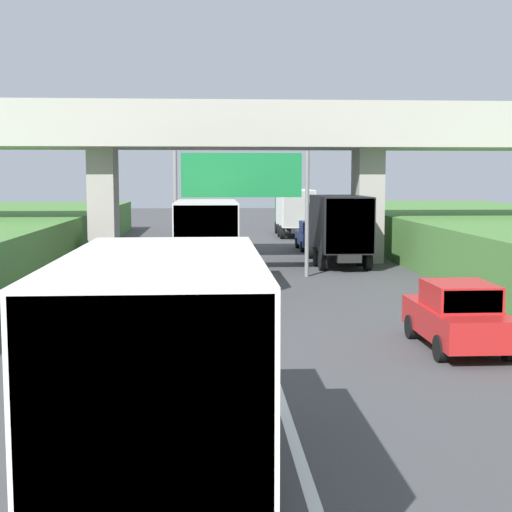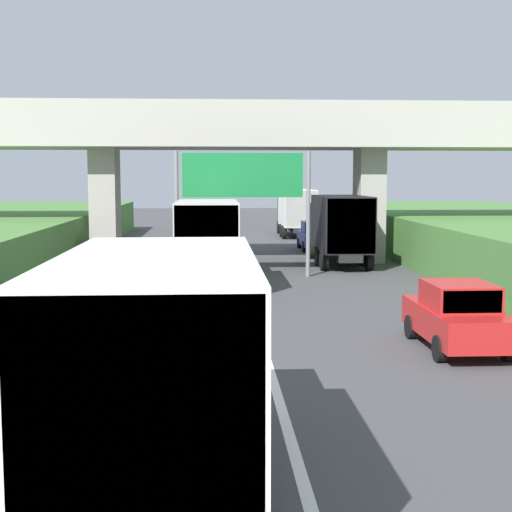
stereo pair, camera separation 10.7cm
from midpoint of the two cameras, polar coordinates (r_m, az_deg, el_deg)
name	(u,v)px [view 2 (the right image)]	position (r m, az deg, el deg)	size (l,w,h in m)	color
lane_centre_stripe	(244,281)	(30.78, -0.83, -1.97)	(0.20, 95.34, 0.01)	white
overpass_bridge	(238,143)	(37.42, -1.30, 8.74)	(40.00, 4.80, 7.98)	#ADA89E
overhead_highway_sign	(243,184)	(31.79, -0.94, 5.62)	(5.88, 0.18, 5.48)	slate
truck_black	(339,226)	(36.65, 6.51, 2.33)	(2.44, 7.30, 3.44)	black
truck_green	(296,210)	(54.04, 3.17, 3.59)	(2.44, 7.30, 3.44)	black
truck_white	(163,362)	(9.81, -6.89, -8.20)	(2.44, 7.30, 3.44)	black
truck_orange	(207,239)	(28.77, -3.69, 1.32)	(2.44, 7.30, 3.44)	black
car_blue	(315,236)	(43.95, 4.71, 1.58)	(1.86, 4.10, 1.72)	#233D9E
car_red	(457,316)	(19.30, 15.51, -4.51)	(1.86, 4.10, 1.72)	red
construction_barrel_2	(492,313)	(22.22, 17.98, -4.25)	(0.57, 0.57, 0.90)	orange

